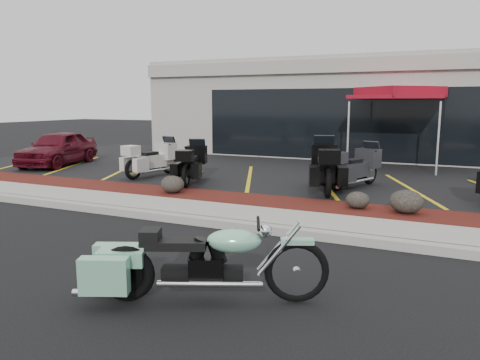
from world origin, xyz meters
The scene contains 17 objects.
ground centered at (0.00, 0.00, 0.00)m, with size 90.00×90.00×0.00m, color black.
curb centered at (0.00, 0.90, 0.07)m, with size 24.00×0.25×0.15m, color gray.
sidewalk centered at (0.00, 1.60, 0.07)m, with size 24.00×1.20×0.15m, color gray.
mulch_bed centered at (0.00, 2.80, 0.08)m, with size 24.00×1.20×0.16m, color #3C100D.
upper_lot centered at (0.00, 8.20, 0.07)m, with size 26.00×9.60×0.15m, color black.
dealership_building centered at (0.00, 14.47, 2.01)m, with size 18.00×8.16×4.00m.
boulder_left centered at (-2.92, 2.67, 0.37)m, with size 0.59×0.49×0.41m, color black.
boulder_mid centered at (1.40, 2.83, 0.33)m, with size 0.48×0.40×0.34m, color black.
boulder_right centered at (2.34, 2.80, 0.39)m, with size 0.65×0.54×0.46m, color black.
hero_cruiser centered at (1.56, -1.70, 0.49)m, with size 2.78×0.71×0.98m, color #7EC5A2, non-canonical shape.
touring_white centered at (-4.71, 5.28, 0.72)m, with size 1.96×0.75×1.14m, color silver, non-canonical shape.
touring_black_front centered at (-3.45, 4.78, 0.72)m, with size 1.96×0.75×1.14m, color black, non-canonical shape.
touring_black_mid centered at (0.06, 5.21, 0.81)m, with size 2.26×0.86×1.32m, color black, non-canonical shape.
touring_grey centered at (1.14, 5.88, 0.72)m, with size 1.97×0.75×1.15m, color #2E2E33, non-canonical shape.
parked_car centered at (-9.27, 5.35, 0.74)m, with size 1.40×3.48×1.19m, color #4F0B17.
traffic_cone centered at (-0.46, 8.29, 0.36)m, with size 0.33×0.33×0.42m, color #F73208.
popup_canopy centered at (1.35, 9.64, 2.54)m, with size 3.37×3.37×2.64m.
Camera 1 is at (3.09, -6.60, 2.28)m, focal length 35.00 mm.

